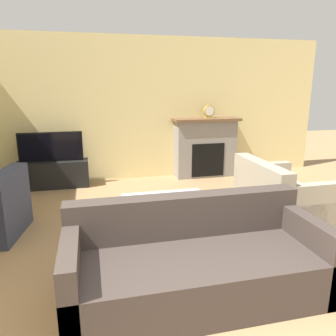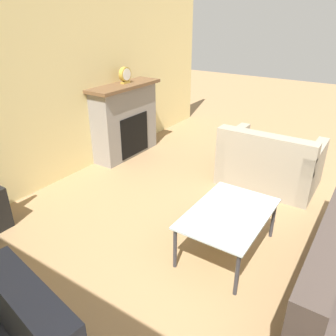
{
  "view_description": "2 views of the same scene",
  "coord_description": "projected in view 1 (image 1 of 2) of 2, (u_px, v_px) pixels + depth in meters",
  "views": [
    {
      "loc": [
        -0.59,
        -1.54,
        1.81
      ],
      "look_at": [
        0.41,
        2.65,
        0.71
      ],
      "focal_mm": 35.0,
      "sensor_mm": 36.0,
      "label": 1
    },
    {
      "loc": [
        -2.25,
        1.16,
        2.19
      ],
      "look_at": [
        0.32,
        2.87,
        0.71
      ],
      "focal_mm": 35.0,
      "sensor_mm": 36.0,
      "label": 2
    }
  ],
  "objects": [
    {
      "name": "wall_back",
      "position": [
        121.0,
        110.0,
        6.21
      ],
      "size": [
        8.18,
        0.06,
        2.7
      ],
      "color": "beige",
      "rests_on": "ground_plane"
    },
    {
      "name": "fireplace",
      "position": [
        205.0,
        146.0,
        6.56
      ],
      "size": [
        1.33,
        0.43,
        1.17
      ],
      "color": "gray",
      "rests_on": "ground_plane"
    },
    {
      "name": "couch_sectional",
      "position": [
        195.0,
        264.0,
        2.87
      ],
      "size": [
        2.21,
        0.93,
        0.82
      ],
      "color": "#3D332D",
      "rests_on": "ground_plane"
    },
    {
      "name": "coffee_table",
      "position": [
        166.0,
        203.0,
        3.99
      ],
      "size": [
        1.04,
        0.69,
        0.46
      ],
      "color": "#333338",
      "rests_on": "ground_plane"
    },
    {
      "name": "couch_loveseat",
      "position": [
        279.0,
        198.0,
        4.5
      ],
      "size": [
        0.88,
        1.25,
        0.82
      ],
      "rotation": [
        0.0,
        0.0,
        1.57
      ],
      "color": "#9E937F",
      "rests_on": "ground_plane"
    },
    {
      "name": "mantel_clock",
      "position": [
        209.0,
        111.0,
        6.41
      ],
      "size": [
        0.22,
        0.07,
        0.25
      ],
      "color": "#B79338",
      "rests_on": "fireplace"
    },
    {
      "name": "tv",
      "position": [
        51.0,
        147.0,
        5.79
      ],
      "size": [
        1.1,
        0.06,
        0.52
      ],
      "color": "black",
      "rests_on": "tv_stand"
    },
    {
      "name": "tv_stand",
      "position": [
        53.0,
        174.0,
        5.91
      ],
      "size": [
        1.24,
        0.39,
        0.48
      ],
      "color": "black",
      "rests_on": "ground_plane"
    }
  ]
}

